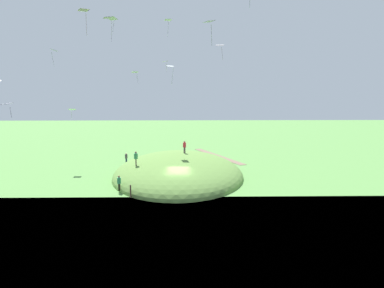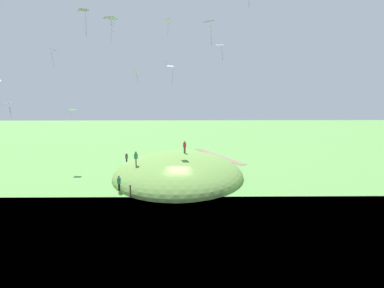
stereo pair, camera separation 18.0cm
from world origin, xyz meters
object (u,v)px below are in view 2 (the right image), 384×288
(kite_4, at_px, (220,46))
(kite_13, at_px, (83,11))
(person_near_shore, at_px, (136,157))
(kite_11, at_px, (168,21))
(person_walking_path, at_px, (119,181))
(kite_8, at_px, (73,110))
(kite_9, at_px, (54,51))
(mooring_post, at_px, (130,191))
(kite_10, at_px, (166,62))
(person_on_hilltop, at_px, (185,145))
(kite_12, at_px, (171,68))
(kite_5, at_px, (209,23))
(kite_2, at_px, (112,19))
(kite_6, at_px, (7,104))
(person_with_child, at_px, (127,157))
(kite_3, at_px, (108,19))
(kite_7, at_px, (135,73))

(kite_4, bearing_deg, kite_13, 124.58)
(person_near_shore, xyz_separation_m, kite_11, (1.81, -3.88, 15.67))
(kite_4, bearing_deg, person_walking_path, 105.25)
(kite_8, bearing_deg, person_walking_path, -144.92)
(kite_9, height_order, mooring_post, kite_9)
(kite_4, xyz_separation_m, kite_10, (8.70, 6.45, -1.15))
(person_on_hilltop, relative_size, kite_12, 0.79)
(kite_11, relative_size, kite_12, 0.97)
(person_walking_path, bearing_deg, kite_5, 18.38)
(person_on_hilltop, xyz_separation_m, kite_2, (-7.44, 7.44, 14.57))
(kite_4, xyz_separation_m, kite_13, (-8.54, 12.39, 1.96))
(kite_6, bearing_deg, person_on_hilltop, -35.76)
(person_on_hilltop, relative_size, kite_13, 0.77)
(kite_4, bearing_deg, kite_12, 95.69)
(kite_4, xyz_separation_m, kite_12, (-0.54, 5.39, -2.36))
(kite_8, distance_m, kite_10, 14.20)
(person_walking_path, bearing_deg, kite_12, 65.92)
(person_with_child, distance_m, mooring_post, 16.77)
(mooring_post, bearing_deg, kite_3, 152.19)
(person_walking_path, height_order, kite_10, kite_10)
(kite_12, height_order, mooring_post, kite_12)
(person_walking_path, xyz_separation_m, mooring_post, (-1.99, -1.51, -0.53))
(kite_4, height_order, kite_9, kite_4)
(kite_9, bearing_deg, kite_5, -98.45)
(person_with_child, relative_size, kite_9, 0.94)
(kite_5, xyz_separation_m, kite_10, (15.75, 4.80, -2.44))
(kite_6, bearing_deg, kite_7, -34.17)
(kite_6, distance_m, kite_9, 9.20)
(kite_2, bearing_deg, kite_3, -172.66)
(kite_2, relative_size, kite_13, 0.73)
(kite_8, xyz_separation_m, kite_9, (-13.58, -2.77, 6.51))
(kite_4, height_order, kite_6, kite_4)
(kite_13, bearing_deg, kite_6, 129.76)
(kite_5, xyz_separation_m, kite_13, (-1.49, 10.74, 0.67))
(person_walking_path, xyz_separation_m, kite_12, (2.44, -5.54, 12.02))
(kite_5, relative_size, kite_13, 1.03)
(kite_9, distance_m, kite_12, 11.88)
(kite_3, relative_size, kite_10, 1.34)
(person_with_child, bearing_deg, kite_4, 97.55)
(kite_9, relative_size, kite_12, 0.84)
(kite_2, height_order, kite_9, kite_2)
(person_on_hilltop, bearing_deg, kite_13, 37.60)
(kite_7, height_order, kite_12, kite_12)
(person_walking_path, bearing_deg, kite_11, 91.95)
(kite_13, bearing_deg, kite_8, 21.35)
(kite_6, xyz_separation_m, kite_12, (12.20, -12.04, 3.30))
(kite_4, relative_size, kite_5, 0.78)
(person_with_child, distance_m, kite_13, 25.98)
(mooring_post, bearing_deg, kite_6, 134.08)
(kite_3, height_order, kite_9, kite_3)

